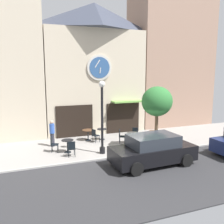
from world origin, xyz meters
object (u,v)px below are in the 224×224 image
cafe_table_leftmost (133,136)px  parked_car_black (153,150)px  pedestrian_blue (52,133)px  street_tree (157,102)px  cafe_chair_curbside (95,135)px  cafe_chair_left_end (135,133)px  cafe_table_rightmost (154,134)px  cafe_table_near_door (102,132)px  street_lamp (102,117)px  cafe_table_center_left (88,133)px  cafe_table_center (68,144)px  cafe_chair_under_awning (72,148)px  cafe_chair_by_entrance (53,143)px  cafe_chair_outer (121,135)px

cafe_table_leftmost → parked_car_black: (-0.58, -3.53, 0.19)m
pedestrian_blue → street_tree: bearing=-26.7°
street_tree → cafe_chair_curbside: street_tree is taller
street_tree → parked_car_black: street_tree is taller
cafe_chair_left_end → parked_car_black: size_ratio=0.21×
cafe_table_rightmost → parked_car_black: 4.09m
cafe_table_near_door → cafe_table_rightmost: size_ratio=1.01×
cafe_table_near_door → pedestrian_blue: 3.45m
street_lamp → street_tree: size_ratio=1.09×
cafe_table_rightmost → cafe_chair_curbside: cafe_chair_curbside is taller
street_tree → cafe_table_center_left: size_ratio=4.85×
cafe_table_near_door → pedestrian_blue: size_ratio=0.46×
street_tree → cafe_table_center: (-5.12, 1.35, -2.39)m
street_tree → cafe_chair_left_end: bearing=99.1°
cafe_chair_under_awning → cafe_chair_by_entrance: bearing=124.2°
cafe_table_near_door → street_lamp: bearing=-108.1°
cafe_table_near_door → cafe_chair_curbside: (-0.66, -0.47, 0.00)m
street_tree → cafe_chair_by_entrance: bearing=163.5°
street_tree → parked_car_black: (-1.42, -2.06, -2.16)m
cafe_table_center_left → cafe_table_near_door: (0.95, -0.17, -0.03)m
street_tree → cafe_table_rightmost: (0.72, 1.41, -2.38)m
street_tree → cafe_chair_left_end: size_ratio=4.26×
cafe_table_near_door → cafe_table_center_left: bearing=170.0°
cafe_chair_left_end → cafe_chair_outer: bearing=-171.9°
cafe_table_leftmost → pedestrian_blue: pedestrian_blue is taller
cafe_table_rightmost → cafe_chair_by_entrance: 6.60m
cafe_table_rightmost → street_lamp: bearing=-166.8°
parked_car_black → cafe_table_leftmost: bearing=80.6°
cafe_chair_outer → pedestrian_blue: 4.43m
parked_car_black → cafe_table_rightmost: bearing=58.4°
cafe_chair_curbside → cafe_table_near_door: bearing=35.4°
cafe_chair_outer → cafe_table_rightmost: bearing=-15.2°
cafe_chair_curbside → cafe_table_leftmost: bearing=-30.9°
street_tree → cafe_chair_outer: size_ratio=4.26×
cafe_table_center → cafe_table_near_door: bearing=34.5°
cafe_chair_curbside → street_tree: bearing=-42.5°
cafe_table_center → cafe_chair_by_entrance: cafe_chair_by_entrance is taller
cafe_table_center → cafe_table_near_door: 3.34m
cafe_table_center_left → parked_car_black: (1.89, -5.47, 0.21)m
cafe_table_rightmost → cafe_chair_outer: size_ratio=0.84×
cafe_table_near_door → cafe_table_center: bearing=-145.5°
cafe_table_center → cafe_table_rightmost: 5.83m
street_tree → cafe_table_center: size_ratio=5.06×
cafe_chair_by_entrance → cafe_chair_under_awning: bearing=-55.8°
cafe_chair_curbside → cafe_chair_left_end: (2.68, -0.61, 0.00)m
cafe_chair_outer → pedestrian_blue: pedestrian_blue is taller
cafe_table_near_door → cafe_chair_curbside: cafe_chair_curbside is taller
street_tree → cafe_chair_by_entrance: (-5.88, 1.74, -2.39)m
cafe_chair_curbside → pedestrian_blue: size_ratio=0.54×
cafe_chair_by_entrance → cafe_chair_under_awning: 1.48m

